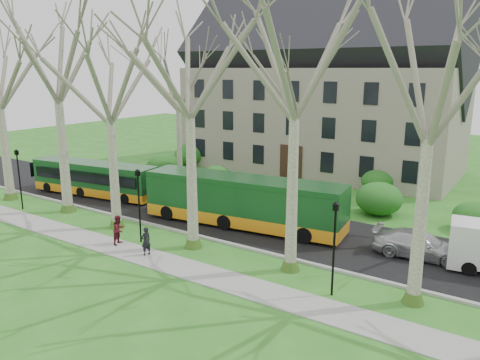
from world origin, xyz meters
name	(u,v)px	position (x,y,z in m)	size (l,w,h in m)	color
ground	(234,259)	(0.00, 0.00, 0.00)	(120.00, 120.00, 0.00)	#2A7120
sidewalk	(206,275)	(0.00, -2.50, 0.03)	(70.00, 2.00, 0.06)	gray
road	(283,229)	(0.00, 5.50, 0.03)	(80.00, 8.00, 0.06)	black
curb	(249,249)	(0.00, 1.50, 0.07)	(80.00, 0.25, 0.14)	#A5A39E
building	(321,88)	(-6.00, 24.00, 8.07)	(26.50, 12.20, 16.00)	gray
tree_row_verge	(237,128)	(0.00, 0.30, 7.00)	(49.00, 7.00, 14.00)	gray
tree_row_far	(305,125)	(-1.33, 11.00, 6.00)	(33.00, 7.00, 12.00)	gray
lamp_row	(223,218)	(0.00, -1.00, 2.57)	(36.22, 0.22, 4.30)	black
hedges	(283,179)	(-4.67, 14.00, 1.00)	(30.60, 8.60, 2.00)	#254E16
bus_lead	(95,178)	(-16.48, 4.40, 1.43)	(10.93, 2.28, 2.73)	#14461D
bus_follow	(243,201)	(-2.53, 4.68, 1.71)	(13.19, 2.75, 3.30)	#14461D
sedan	(420,245)	(8.24, 5.58, 0.76)	(1.97, 4.85, 1.41)	#BABABF
pedestrian_a	(146,241)	(-4.22, -2.34, 0.85)	(0.58, 0.38, 1.58)	black
pedestrian_b	(119,230)	(-6.72, -1.99, 0.91)	(0.83, 0.64, 1.70)	#4F121C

